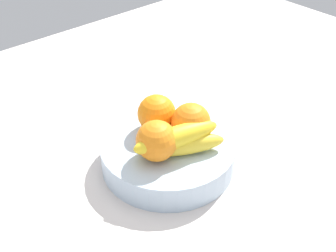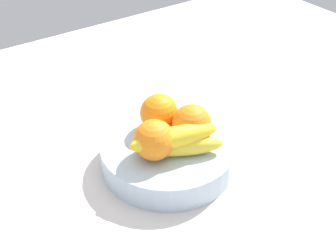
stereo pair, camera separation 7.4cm
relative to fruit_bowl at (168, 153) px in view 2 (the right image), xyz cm
name	(u,v)px [view 2 (the right image)]	position (x,y,z in cm)	size (l,w,h in cm)	color
ground_plane	(180,164)	(2.91, 0.00, -4.25)	(180.00, 140.00, 3.00)	beige
fruit_bowl	(168,153)	(0.00, 0.00, 0.00)	(26.39, 26.39, 5.49)	silver
orange_front_left	(159,113)	(1.19, 4.75, 6.57)	(7.66, 7.66, 7.66)	orange
orange_front_right	(154,140)	(-4.36, -1.87, 6.57)	(7.66, 7.66, 7.66)	orange
orange_center	(192,124)	(4.21, -1.84, 6.57)	(7.66, 7.66, 7.66)	orange
banana_bunch	(176,141)	(-0.81, -3.77, 5.85)	(17.83, 11.93, 6.20)	yellow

